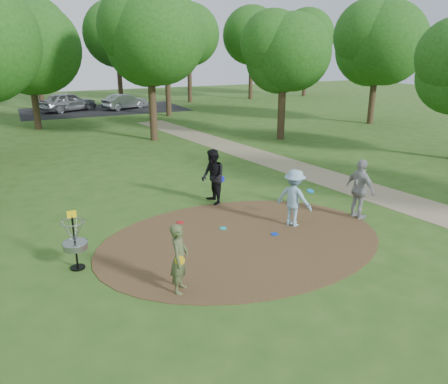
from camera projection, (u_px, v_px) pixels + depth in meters
name	position (u px, v px, depth m)	size (l,w,h in m)	color
ground	(242.00, 240.00, 12.53)	(100.00, 100.00, 0.00)	#2D5119
dirt_clearing	(242.00, 240.00, 12.52)	(8.40, 8.40, 0.02)	#47301C
footpath	(366.00, 190.00, 16.91)	(2.00, 40.00, 0.01)	#8C7A5B
parking_lot	(105.00, 110.00, 39.02)	(14.00, 8.00, 0.01)	black
player_observer_with_disc	(179.00, 258.00, 9.66)	(0.66, 0.71, 1.63)	#4C5833
player_throwing_with_disc	(294.00, 198.00, 13.30)	(1.26, 1.33, 1.79)	#86AFC8
player_walking_with_disc	(213.00, 177.00, 15.21)	(0.82, 0.97, 1.94)	black
player_waiting_with_disc	(360.00, 189.00, 13.86)	(0.54, 1.17, 1.95)	#9B9B9D
disc_ground_cyan	(223.00, 228.00, 13.28)	(0.22, 0.22, 0.02)	#16B0B4
disc_ground_blue	(275.00, 234.00, 12.86)	(0.22, 0.22, 0.02)	#0B33C2
disc_ground_red	(180.00, 222.00, 13.73)	(0.22, 0.22, 0.02)	red
car_left	(68.00, 102.00, 37.75)	(1.95, 4.85, 1.65)	#9F9FA6
car_right	(125.00, 101.00, 39.24)	(1.43, 4.09, 1.35)	#96979D
disc_golf_basket	(74.00, 236.00, 10.66)	(0.63, 0.63, 1.54)	black
tree_ring	(168.00, 51.00, 20.83)	(37.26, 44.92, 8.66)	#332316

